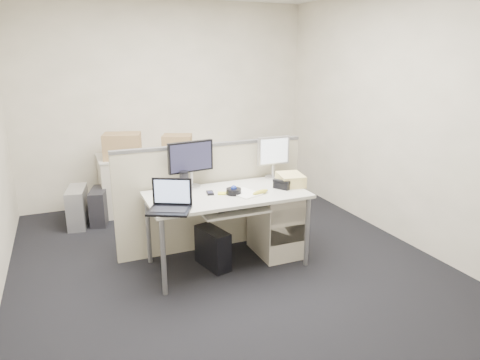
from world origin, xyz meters
name	(u,v)px	position (x,y,z in m)	size (l,w,h in m)	color
floor	(227,264)	(0.00, 0.00, -0.01)	(4.00, 4.50, 0.01)	black
wall_back	(168,104)	(0.00, 2.25, 1.35)	(4.00, 0.02, 2.70)	silver
wall_front	(410,205)	(0.00, -2.25, 1.35)	(4.00, 0.02, 2.70)	silver
wall_right	(399,116)	(2.00, 0.00, 1.35)	(0.02, 4.50, 2.70)	silver
desk	(227,200)	(0.00, 0.00, 0.66)	(1.50, 0.75, 0.73)	beige
keyboard_tray	(234,210)	(0.00, -0.18, 0.62)	(0.62, 0.32, 0.02)	beige
drawer_pedestal	(275,223)	(0.55, 0.05, 0.33)	(0.40, 0.55, 0.65)	#B6AB99
cubicle_partition	(212,198)	(0.00, 0.45, 0.55)	(2.00, 0.06, 1.10)	#BCB399
back_counter	(177,179)	(0.00, 1.93, 0.36)	(2.00, 0.60, 0.72)	#B6AB99
monitor_main	(191,164)	(-0.25, 0.32, 0.96)	(0.46, 0.18, 0.46)	black
monitor_small	(273,158)	(0.65, 0.32, 0.95)	(0.36, 0.18, 0.43)	#B7B7BC
laptop	(169,197)	(-0.62, -0.28, 0.86)	(0.34, 0.26, 0.26)	black
trackball	(234,191)	(0.05, -0.05, 0.76)	(0.14, 0.14, 0.05)	black
desk_phone	(285,184)	(0.60, -0.04, 0.76)	(0.20, 0.16, 0.06)	black
paper_stack	(245,193)	(0.15, -0.08, 0.74)	(0.22, 0.28, 0.01)	white
sticky_pad	(222,193)	(-0.05, 0.00, 0.74)	(0.07, 0.07, 0.01)	#F4F431
travel_mug	(184,182)	(-0.35, 0.22, 0.82)	(0.09, 0.09, 0.18)	black
banana	(260,192)	(0.28, -0.15, 0.75)	(0.20, 0.05, 0.04)	gold
cellphone	(210,193)	(-0.15, 0.05, 0.74)	(0.06, 0.12, 0.02)	black
manila_folders	(291,180)	(0.69, 0.01, 0.79)	(0.23, 0.30, 0.11)	#F0D68C
keyboard	(237,206)	(0.05, -0.14, 0.64)	(0.44, 0.16, 0.02)	black
pc_tower_desk	(213,248)	(-0.15, 0.00, 0.19)	(0.16, 0.41, 0.38)	black
pc_tower_spare_dark	(100,206)	(-1.05, 1.63, 0.21)	(0.18, 0.45, 0.42)	black
pc_tower_spare_silver	(78,207)	(-1.30, 1.63, 0.23)	(0.20, 0.50, 0.46)	#B7B7BC
cardboard_box_left	(123,147)	(-0.70, 1.81, 0.89)	(0.45, 0.33, 0.33)	tan
cardboard_box_right	(177,145)	(0.00, 1.81, 0.85)	(0.37, 0.29, 0.27)	tan
red_binder	(135,147)	(-0.55, 1.83, 0.87)	(0.07, 0.32, 0.30)	maroon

